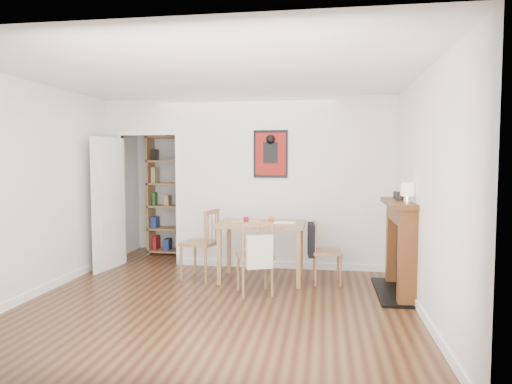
% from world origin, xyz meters
% --- Properties ---
extents(ground, '(5.20, 5.20, 0.00)m').
position_xyz_m(ground, '(0.00, 0.00, 0.00)').
color(ground, brown).
rests_on(ground, ground).
extents(room_shell, '(5.20, 5.20, 5.20)m').
position_xyz_m(room_shell, '(0.10, 1.34, 1.30)').
color(room_shell, white).
rests_on(room_shell, ground).
extents(dining_table, '(1.18, 0.75, 0.80)m').
position_xyz_m(dining_table, '(0.37, 0.60, 0.71)').
color(dining_table, '#9B7848').
rests_on(dining_table, ground).
extents(chair_left, '(0.59, 0.59, 0.98)m').
position_xyz_m(chair_left, '(-0.50, 0.57, 0.49)').
color(chair_left, olive).
rests_on(chair_left, ground).
extents(chair_right, '(0.51, 0.45, 0.84)m').
position_xyz_m(chair_right, '(1.24, 0.58, 0.44)').
color(chair_right, olive).
rests_on(chair_right, ground).
extents(chair_front, '(0.59, 0.63, 0.92)m').
position_xyz_m(chair_front, '(0.37, -0.04, 0.47)').
color(chair_front, olive).
rests_on(chair_front, ground).
extents(bookshelf, '(0.89, 0.35, 2.10)m').
position_xyz_m(bookshelf, '(-1.43, 2.19, 1.04)').
color(bookshelf, '#9B7848').
rests_on(bookshelf, ground).
extents(fireplace, '(0.45, 1.25, 1.16)m').
position_xyz_m(fireplace, '(2.16, 0.25, 0.62)').
color(fireplace, '#5E2F16').
rests_on(fireplace, ground).
extents(red_glass, '(0.07, 0.07, 0.09)m').
position_xyz_m(red_glass, '(0.18, 0.45, 0.85)').
color(red_glass, maroon).
rests_on(red_glass, dining_table).
extents(orange_fruit, '(0.08, 0.08, 0.08)m').
position_xyz_m(orange_fruit, '(0.49, 0.66, 0.85)').
color(orange_fruit, '#EF520C').
rests_on(orange_fruit, dining_table).
extents(placemat, '(0.45, 0.37, 0.00)m').
position_xyz_m(placemat, '(0.13, 0.69, 0.81)').
color(placemat, beige).
rests_on(placemat, dining_table).
extents(notebook, '(0.29, 0.22, 0.01)m').
position_xyz_m(notebook, '(0.69, 0.61, 0.81)').
color(notebook, white).
rests_on(notebook, dining_table).
extents(mantel_lamp, '(0.15, 0.15, 0.24)m').
position_xyz_m(mantel_lamp, '(2.16, -0.11, 1.31)').
color(mantel_lamp, silver).
rests_on(mantel_lamp, fireplace).
extents(ceramic_jar_a, '(0.09, 0.09, 0.11)m').
position_xyz_m(ceramic_jar_a, '(2.14, 0.32, 1.21)').
color(ceramic_jar_a, black).
rests_on(ceramic_jar_a, fireplace).
extents(ceramic_jar_b, '(0.07, 0.07, 0.09)m').
position_xyz_m(ceramic_jar_b, '(2.14, 0.60, 1.21)').
color(ceramic_jar_b, black).
rests_on(ceramic_jar_b, fireplace).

